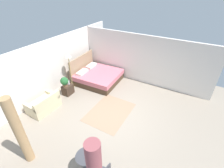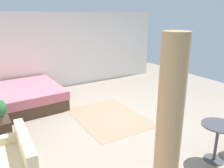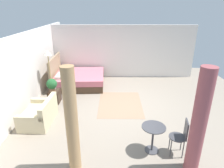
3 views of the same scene
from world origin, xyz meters
TOP-DOWN VIEW (x-y plane):
  - ground_plane at (0.00, 0.00)m, footprint 9.26×9.78m
  - wall_back at (0.00, 3.39)m, footprint 9.26×0.12m
  - wall_right at (3.13, 0.00)m, footprint 0.12×6.78m
  - area_rug at (0.13, 0.20)m, footprint 2.03×1.54m
  - bed at (1.94, 2.03)m, footprint 2.11×2.21m
  - couch at (-1.09, 2.66)m, footprint 1.25×0.85m
  - nightstand at (0.27, 2.60)m, footprint 0.49×0.37m
  - potted_plant at (0.17, 2.62)m, footprint 0.37×0.37m
  - vase at (0.39, 2.61)m, footprint 0.11×0.11m
  - floor_lamp at (0.89, 2.88)m, footprint 0.30×0.30m
  - balcony_table at (-2.31, -0.51)m, footprint 0.57×0.57m
  - cafe_chair_near_window at (-2.42, -1.15)m, footprint 0.45×0.45m
  - curtain_left at (-2.88, -1.26)m, footprint 0.30×0.30m
  - curtain_right at (-2.88, 1.26)m, footprint 0.26×0.26m

SIDE VIEW (x-z plane):
  - ground_plane at x=0.00m, z-range -0.02..0.00m
  - area_rug at x=0.13m, z-range 0.00..0.01m
  - nightstand at x=0.27m, z-range 0.00..0.47m
  - couch at x=-1.09m, z-range -0.12..0.64m
  - bed at x=1.94m, z-range -0.34..0.95m
  - balcony_table at x=-2.31m, z-range 0.13..0.82m
  - cafe_chair_near_window at x=-2.42m, z-range 0.09..1.01m
  - vase at x=0.39m, z-range 0.47..0.65m
  - potted_plant at x=0.17m, z-range 0.50..0.98m
  - curtain_left at x=-2.88m, z-range 0.00..2.33m
  - curtain_right at x=-2.88m, z-range 0.00..2.33m
  - wall_back at x=0.00m, z-range 0.00..2.51m
  - wall_right at x=3.13m, z-range 0.00..2.51m
  - floor_lamp at x=0.89m, z-range 0.58..2.38m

